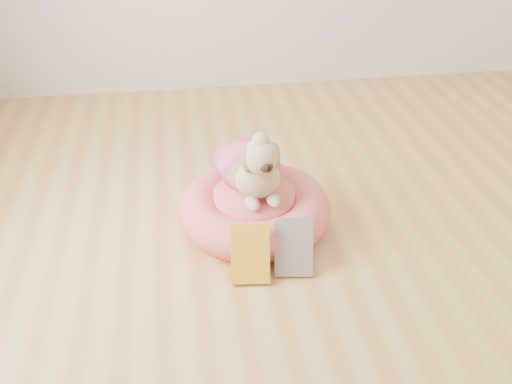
{
  "coord_description": "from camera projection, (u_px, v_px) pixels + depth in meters",
  "views": [
    {
      "loc": [
        -0.73,
        -1.33,
        1.45
      ],
      "look_at": [
        -0.44,
        0.61,
        0.2
      ],
      "focal_mm": 40.0,
      "sensor_mm": 36.0,
      "label": 1
    }
  ],
  "objects": [
    {
      "name": "floor",
      "position": [
        407.0,
        323.0,
        1.98
      ],
      "size": [
        4.5,
        4.5,
        0.0
      ],
      "primitive_type": "plane",
      "color": "tan",
      "rests_on": "ground"
    },
    {
      "name": "pet_bed",
      "position": [
        254.0,
        209.0,
        2.43
      ],
      "size": [
        0.65,
        0.65,
        0.17
      ],
      "color": "#E4595A",
      "rests_on": "floor"
    },
    {
      "name": "dog",
      "position": [
        251.0,
        155.0,
        2.32
      ],
      "size": [
        0.37,
        0.49,
        0.32
      ],
      "primitive_type": null,
      "rotation": [
        0.0,
        0.0,
        0.17
      ],
      "color": "brown",
      "rests_on": "pet_bed"
    },
    {
      "name": "book_white",
      "position": [
        294.0,
        247.0,
        2.17
      ],
      "size": [
        0.16,
        0.15,
        0.21
      ],
      "primitive_type": "cube",
      "rotation": [
        -0.5,
        0.0,
        -0.15
      ],
      "color": "white",
      "rests_on": "floor"
    },
    {
      "name": "book_yellow",
      "position": [
        250.0,
        254.0,
        2.13
      ],
      "size": [
        0.16,
        0.15,
        0.21
      ],
      "primitive_type": "cube",
      "rotation": [
        -0.51,
        0.0,
        -0.12
      ],
      "color": "#FDFF1A",
      "rests_on": "floor"
    }
  ]
}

